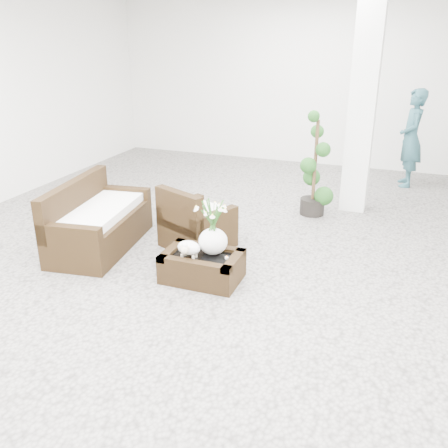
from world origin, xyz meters
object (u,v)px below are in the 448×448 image
(loveseat, at_px, (100,215))
(coffee_table, at_px, (202,268))
(topiary, at_px, (315,165))
(armchair, at_px, (197,217))

(loveseat, bearing_deg, coffee_table, -111.03)
(coffee_table, bearing_deg, topiary, 73.70)
(topiary, bearing_deg, loveseat, -136.90)
(coffee_table, bearing_deg, armchair, 116.51)
(armchair, xyz_separation_m, loveseat, (-1.22, -0.49, 0.03))
(topiary, bearing_deg, armchair, -124.25)
(coffee_table, relative_size, armchair, 1.05)
(coffee_table, xyz_separation_m, topiary, (0.78, 2.68, 0.65))
(coffee_table, distance_m, topiary, 2.86)
(coffee_table, height_order, armchair, armchair)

